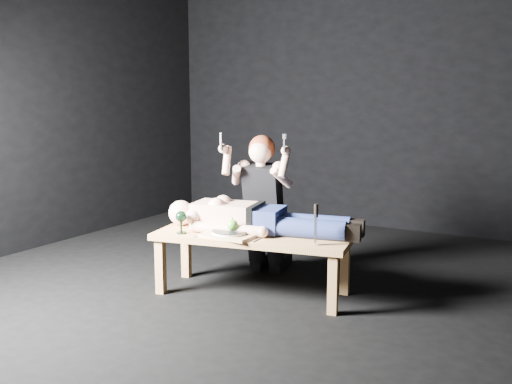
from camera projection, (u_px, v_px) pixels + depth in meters
The scene contains 13 objects.
ground at pixel (266, 289), 4.41m from camera, with size 5.00×5.00×0.00m, color black.
back_wall at pixel (378, 90), 6.31m from camera, with size 5.00×5.00×0.00m, color black.
table at pixel (253, 264), 4.27m from camera, with size 1.42×0.53×0.45m, color tan.
lying_man at pixel (262, 215), 4.29m from camera, with size 1.31×0.40×0.24m, color #E6B195, non-canonical shape.
kneeling_woman at pixel (266, 203), 4.73m from camera, with size 0.62×0.70×1.17m, color black, non-canonical shape.
serving_tray at pixel (230, 235), 4.16m from camera, with size 0.37×0.27×0.02m, color tan.
plate at pixel (230, 232), 4.16m from camera, with size 0.25×0.25×0.02m, color white.
apple at pixel (232, 225), 4.15m from camera, with size 0.08×0.08×0.08m, color green.
goblet at pixel (181, 222), 4.23m from camera, with size 0.08×0.08×0.17m, color black, non-canonical shape.
fork_flat at pixel (199, 235), 4.20m from camera, with size 0.01×0.15×0.01m, color #B2B2B7.
knife_flat at pixel (257, 240), 4.06m from camera, with size 0.01×0.15×0.01m, color #B2B2B7.
spoon_flat at pixel (251, 236), 4.16m from camera, with size 0.01×0.15×0.01m, color #B2B2B7.
carving_knife at pixel (316, 225), 3.90m from camera, with size 0.04×0.04×0.28m, color #B2B2B7, non-canonical shape.
Camera 1 is at (2.04, -3.71, 1.43)m, focal length 41.16 mm.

